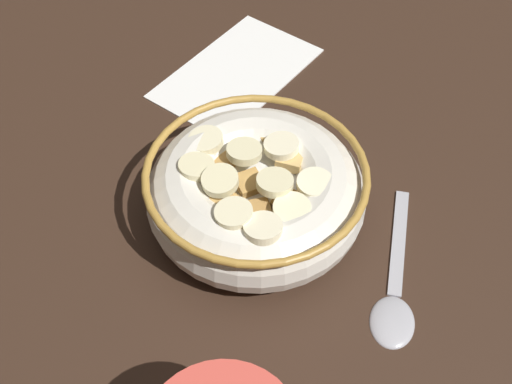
# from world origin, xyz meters

# --- Properties ---
(ground_plane) EXTENTS (1.03, 1.03, 0.02)m
(ground_plane) POSITION_xyz_m (0.00, 0.00, -0.01)
(ground_plane) COLOR #332116
(cereal_bowl) EXTENTS (0.17, 0.17, 0.06)m
(cereal_bowl) POSITION_xyz_m (-0.00, -0.00, 0.03)
(cereal_bowl) COLOR silver
(cereal_bowl) RESTS_ON ground_plane
(spoon) EXTENTS (0.10, 0.12, 0.01)m
(spoon) POSITION_xyz_m (0.06, -0.11, 0.00)
(spoon) COLOR #A5A5AD
(spoon) RESTS_ON ground_plane
(folded_napkin) EXTENTS (0.18, 0.16, 0.00)m
(folded_napkin) POSITION_xyz_m (0.06, 0.16, 0.00)
(folded_napkin) COLOR white
(folded_napkin) RESTS_ON ground_plane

